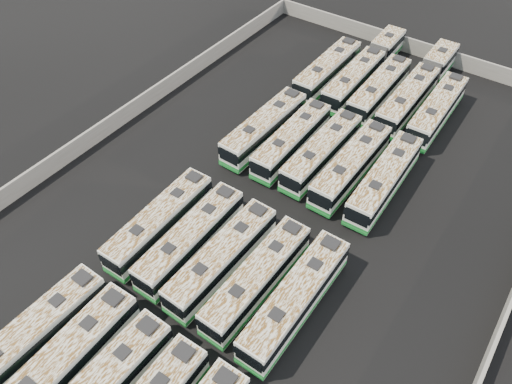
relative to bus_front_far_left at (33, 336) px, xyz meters
name	(u,v)px	position (x,y,z in m)	size (l,w,h in m)	color
ground	(272,211)	(6.86, 22.77, -1.83)	(140.00, 140.00, 0.00)	black
perimeter_wall	(272,203)	(6.86, 22.77, -0.73)	(45.20, 73.20, 2.20)	slate
bus_front_far_left	(33,336)	(0.00, 0.00, 0.00)	(2.93, 12.77, 3.59)	silver
bus_front_left	(64,363)	(3.69, -0.03, 0.05)	(3.08, 13.11, 3.68)	silver
bus_midfront_far_left	(160,222)	(-0.03, 14.22, -0.02)	(2.94, 12.65, 3.55)	silver
bus_midfront_left	(191,239)	(3.66, 14.34, -0.01)	(2.85, 12.69, 3.57)	silver
bus_midfront_center	(222,258)	(7.29, 14.25, 0.00)	(2.94, 12.76, 3.58)	silver
bus_midfront_right	(257,278)	(10.99, 14.28, -0.01)	(2.84, 12.66, 3.56)	silver
bus_midfront_far_right	(295,299)	(14.73, 14.41, 0.06)	(2.80, 13.14, 3.70)	silver
bus_midback_far_left	(264,128)	(0.05, 31.27, 0.04)	(3.04, 13.08, 3.67)	silver
bus_midback_left	(292,140)	(3.68, 31.28, -0.01)	(2.83, 12.65, 3.56)	silver
bus_midback_center	(322,152)	(7.34, 31.47, 0.00)	(2.87, 12.74, 3.58)	silver
bus_midback_right	(351,166)	(10.92, 31.30, 0.04)	(2.85, 13.03, 3.67)	silver
bus_midback_far_right	(384,180)	(14.66, 31.39, 0.04)	(3.04, 13.03, 3.66)	silver
bus_back_far_left	(327,70)	(-0.04, 45.71, 0.05)	(2.81, 13.06, 3.68)	silver
bus_back_left	(365,68)	(3.68, 49.07, -0.01)	(3.06, 19.72, 3.57)	silver
bus_back_center	(379,90)	(7.29, 45.61, 0.02)	(2.88, 12.89, 3.62)	silver
bus_back_right	(418,86)	(10.98, 49.07, 0.04)	(2.88, 20.27, 3.67)	silver
bus_back_far_right	(437,110)	(14.66, 45.61, 0.03)	(2.94, 13.00, 3.65)	silver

